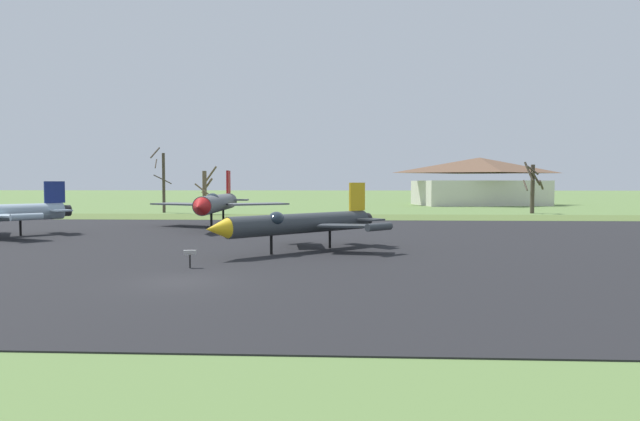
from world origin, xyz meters
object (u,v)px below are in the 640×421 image
object	(u,v)px
info_placard_front_left	(190,256)
visitor_building	(479,182)
jet_fighter_front_left	(301,223)
jet_fighter_front_right	(217,203)

from	to	relation	value
info_placard_front_left	visitor_building	xyz separation A→B (m)	(34.02, 82.63, 4.01)
jet_fighter_front_left	visitor_building	bearing A→B (deg)	69.04
jet_fighter_front_left	jet_fighter_front_right	world-z (taller)	jet_fighter_front_right
jet_fighter_front_left	jet_fighter_front_right	distance (m)	20.62
info_placard_front_left	jet_fighter_front_left	bearing A→B (deg)	54.09
info_placard_front_left	jet_fighter_front_right	size ratio (longest dim) A/B	0.06
info_placard_front_left	visitor_building	bearing A→B (deg)	67.62
info_placard_front_left	jet_fighter_front_right	distance (m)	25.64
info_placard_front_left	jet_fighter_front_right	xyz separation A→B (m)	(-4.62, 25.16, 1.79)
jet_fighter_front_right	visitor_building	size ratio (longest dim) A/B	0.63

